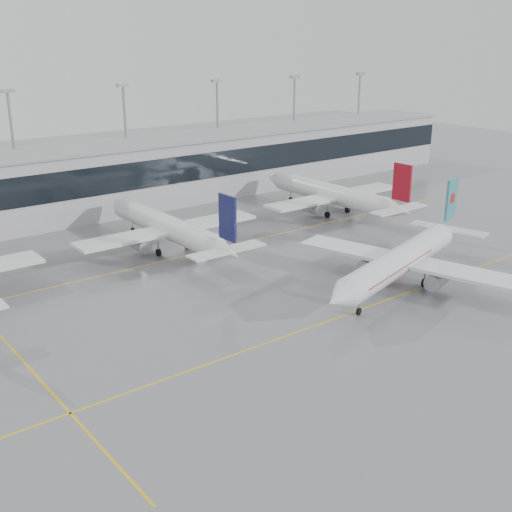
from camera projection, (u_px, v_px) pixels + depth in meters
ground at (320, 324)px, 73.60m from camera, size 320.00×320.00×0.00m
taxi_line_main at (320, 324)px, 73.60m from camera, size 120.00×0.25×0.01m
taxi_line_north at (182, 257)px, 95.99m from camera, size 120.00×0.25×0.01m
taxi_line_cross at (14, 350)px, 67.38m from camera, size 0.25×60.00×0.01m
terminal at (89, 181)px, 117.92m from camera, size 180.00×15.00×12.00m
terminal_glass at (107, 180)px, 111.80m from camera, size 180.00×0.20×5.00m
terminal_roof at (86, 148)px, 115.91m from camera, size 182.00×16.00×0.40m
light_masts at (73, 137)px, 120.01m from camera, size 156.40×1.00×22.60m
air_canada_jet at (404, 259)px, 83.86m from camera, size 36.61×29.92×11.72m
parked_jet_c at (169, 227)px, 97.54m from camera, size 29.64×36.96×11.72m
parked_jet_d at (334, 194)px, 117.86m from camera, size 29.64×36.96×11.72m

